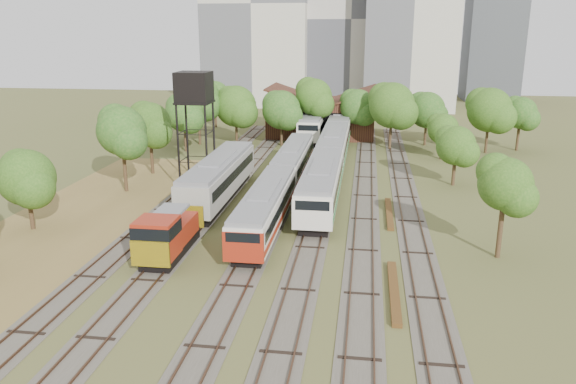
# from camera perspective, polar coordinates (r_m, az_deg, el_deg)

# --- Properties ---
(ground) EXTENTS (240.00, 240.00, 0.00)m
(ground) POSITION_cam_1_polar(r_m,az_deg,el_deg) (33.54, -3.11, -12.13)
(ground) COLOR #475123
(ground) RESTS_ON ground
(dry_grass_patch) EXTENTS (14.00, 60.00, 0.04)m
(dry_grass_patch) POSITION_cam_1_polar(r_m,az_deg,el_deg) (46.77, -23.39, -5.07)
(dry_grass_patch) COLOR brown
(dry_grass_patch) RESTS_ON ground
(tracks) EXTENTS (24.60, 80.00, 0.19)m
(tracks) POSITION_cam_1_polar(r_m,az_deg,el_deg) (56.61, 1.06, -0.10)
(tracks) COLOR #4C473D
(tracks) RESTS_ON ground
(railcar_red_set) EXTENTS (2.84, 34.58, 3.50)m
(railcar_red_set) POSITION_cam_1_polar(r_m,az_deg,el_deg) (53.94, -0.66, 1.08)
(railcar_red_set) COLOR black
(railcar_red_set) RESTS_ON ground
(railcar_green_set) EXTENTS (3.20, 52.08, 3.96)m
(railcar_green_set) POSITION_cam_1_polar(r_m,az_deg,el_deg) (68.41, 4.62, 4.47)
(railcar_green_set) COLOR black
(railcar_green_set) RESTS_ON ground
(railcar_rear) EXTENTS (3.29, 16.08, 4.08)m
(railcar_rear) POSITION_cam_1_polar(r_m,az_deg,el_deg) (85.16, 2.62, 6.86)
(railcar_rear) COLOR black
(railcar_rear) RESTS_ON ground
(shunter_locomotive) EXTENTS (2.72, 8.10, 3.56)m
(shunter_locomotive) POSITION_cam_1_polar(r_m,az_deg,el_deg) (41.13, -12.27, -4.40)
(shunter_locomotive) COLOR black
(shunter_locomotive) RESTS_ON ground
(old_grey_coach) EXTENTS (3.25, 18.00, 4.02)m
(old_grey_coach) POSITION_cam_1_polar(r_m,az_deg,el_deg) (54.51, -7.00, 1.49)
(old_grey_coach) COLOR black
(old_grey_coach) RESTS_ON ground
(water_tower) EXTENTS (3.43, 3.43, 11.86)m
(water_tower) POSITION_cam_1_polar(r_m,az_deg,el_deg) (58.15, -9.52, 10.14)
(water_tower) COLOR black
(water_tower) RESTS_ON ground
(rail_pile_near) EXTENTS (0.58, 8.74, 0.29)m
(rail_pile_near) POSITION_cam_1_polar(r_m,az_deg,el_deg) (36.28, 10.72, -9.85)
(rail_pile_near) COLOR brown
(rail_pile_near) RESTS_ON ground
(rail_pile_far) EXTENTS (0.54, 8.63, 0.28)m
(rail_pile_far) POSITION_cam_1_polar(r_m,az_deg,el_deg) (50.90, 10.24, -2.13)
(rail_pile_far) COLOR brown
(rail_pile_far) RESTS_ON ground
(maintenance_shed) EXTENTS (16.45, 11.55, 7.58)m
(maintenance_shed) POSITION_cam_1_polar(r_m,az_deg,el_deg) (88.16, 3.48, 7.67)
(maintenance_shed) COLOR #321912
(maintenance_shed) RESTS_ON ground
(tree_band_left) EXTENTS (7.88, 75.52, 8.70)m
(tree_band_left) POSITION_cam_1_polar(r_m,az_deg,el_deg) (64.15, -15.68, 6.01)
(tree_band_left) COLOR #382616
(tree_band_left) RESTS_ON ground
(tree_band_far) EXTENTS (49.38, 10.35, 9.81)m
(tree_band_far) POSITION_cam_1_polar(r_m,az_deg,el_deg) (79.20, 5.28, 8.75)
(tree_band_far) COLOR #382616
(tree_band_far) RESTS_ON ground
(tree_band_right) EXTENTS (4.40, 36.29, 7.41)m
(tree_band_right) POSITION_cam_1_polar(r_m,az_deg,el_deg) (59.39, 17.17, 4.38)
(tree_band_right) COLOR #382616
(tree_band_right) RESTS_ON ground
(tower_left) EXTENTS (22.00, 16.00, 42.00)m
(tower_left) POSITION_cam_1_polar(r_m,az_deg,el_deg) (126.34, -3.04, 18.45)
(tower_left) COLOR beige
(tower_left) RESTS_ON ground
(tower_centre) EXTENTS (20.00, 18.00, 36.00)m
(tower_centre) POSITION_cam_1_polar(r_m,az_deg,el_deg) (129.03, 6.58, 16.99)
(tower_centre) COLOR #B2ABA1
(tower_centre) RESTS_ON ground
(tower_far_right) EXTENTS (12.00, 12.00, 28.00)m
(tower_far_right) POSITION_cam_1_polar(r_m,az_deg,el_deg) (141.79, 20.12, 14.45)
(tower_far_right) COLOR #404448
(tower_far_right) RESTS_ON ground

